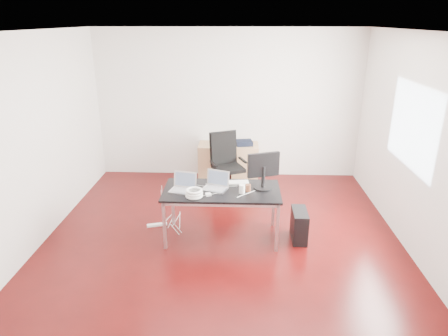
{
  "coord_description": "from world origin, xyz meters",
  "views": [
    {
      "loc": [
        0.23,
        -5.0,
        2.93
      ],
      "look_at": [
        0.0,
        0.55,
        0.85
      ],
      "focal_mm": 32.0,
      "sensor_mm": 36.0,
      "label": 1
    }
  ],
  "objects_px": {
    "office_chair": "(226,161)",
    "filing_cabinet_left": "(212,161)",
    "filing_cabinet_right": "(245,162)",
    "desk": "(222,193)",
    "pc_tower": "(299,225)"
  },
  "relations": [
    {
      "from": "office_chair",
      "to": "filing_cabinet_left",
      "type": "relative_size",
      "value": 1.54
    },
    {
      "from": "pc_tower",
      "to": "desk",
      "type": "bearing_deg",
      "value": 179.04
    },
    {
      "from": "filing_cabinet_right",
      "to": "pc_tower",
      "type": "bearing_deg",
      "value": -71.54
    },
    {
      "from": "desk",
      "to": "pc_tower",
      "type": "relative_size",
      "value": 3.56
    },
    {
      "from": "desk",
      "to": "pc_tower",
      "type": "xyz_separation_m",
      "value": [
        1.09,
        -0.03,
        -0.46
      ]
    },
    {
      "from": "office_chair",
      "to": "pc_tower",
      "type": "relative_size",
      "value": 2.4
    },
    {
      "from": "filing_cabinet_left",
      "to": "pc_tower",
      "type": "relative_size",
      "value": 1.56
    },
    {
      "from": "desk",
      "to": "filing_cabinet_left",
      "type": "height_order",
      "value": "desk"
    },
    {
      "from": "office_chair",
      "to": "pc_tower",
      "type": "bearing_deg",
      "value": -78.82
    },
    {
      "from": "office_chair",
      "to": "pc_tower",
      "type": "xyz_separation_m",
      "value": [
        1.08,
        -1.55,
        -0.39
      ]
    },
    {
      "from": "filing_cabinet_left",
      "to": "desk",
      "type": "bearing_deg",
      "value": -82.51
    },
    {
      "from": "filing_cabinet_right",
      "to": "desk",
      "type": "bearing_deg",
      "value": -98.72
    },
    {
      "from": "desk",
      "to": "filing_cabinet_left",
      "type": "relative_size",
      "value": 2.29
    },
    {
      "from": "pc_tower",
      "to": "office_chair",
      "type": "bearing_deg",
      "value": 125.25
    },
    {
      "from": "office_chair",
      "to": "filing_cabinet_right",
      "type": "bearing_deg",
      "value": 40.89
    }
  ]
}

